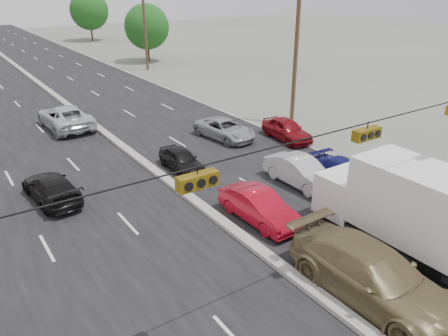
{
  "coord_description": "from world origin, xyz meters",
  "views": [
    {
      "loc": [
        -9.17,
        -7.99,
        9.77
      ],
      "look_at": [
        0.65,
        6.5,
        2.2
      ],
      "focal_mm": 35.0,
      "sensor_mm": 36.0,
      "label": 1
    }
  ],
  "objects_px": {
    "tree_right_far": "(89,11)",
    "oncoming_far": "(65,117)",
    "queue_car_b": "(301,172)",
    "queue_car_c": "(225,129)",
    "utility_pole_right_b": "(296,52)",
    "red_sedan": "(259,207)",
    "tan_sedan": "(373,275)",
    "oncoming_near": "(51,188)",
    "queue_car_d": "(347,174)",
    "box_truck": "(404,206)",
    "queue_car_e": "(287,130)",
    "tree_right_mid": "(147,27)",
    "queue_car_a": "(181,160)",
    "utility_pole_right_c": "(145,24)"
  },
  "relations": [
    {
      "from": "utility_pole_right_b",
      "to": "oncoming_near",
      "type": "distance_m",
      "value": 18.77
    },
    {
      "from": "oncoming_near",
      "to": "oncoming_far",
      "type": "height_order",
      "value": "oncoming_far"
    },
    {
      "from": "tan_sedan",
      "to": "queue_car_b",
      "type": "distance_m",
      "value": 8.76
    },
    {
      "from": "utility_pole_right_b",
      "to": "box_truck",
      "type": "bearing_deg",
      "value": -117.63
    },
    {
      "from": "tan_sedan",
      "to": "red_sedan",
      "type": "relative_size",
      "value": 1.48
    },
    {
      "from": "tree_right_mid",
      "to": "tree_right_far",
      "type": "xyz_separation_m",
      "value": [
        1.0,
        25.0,
        0.62
      ]
    },
    {
      "from": "box_truck",
      "to": "queue_car_c",
      "type": "height_order",
      "value": "box_truck"
    },
    {
      "from": "tree_right_mid",
      "to": "queue_car_a",
      "type": "distance_m",
      "value": 36.07
    },
    {
      "from": "queue_car_a",
      "to": "queue_car_d",
      "type": "distance_m",
      "value": 8.88
    },
    {
      "from": "queue_car_c",
      "to": "queue_car_d",
      "type": "bearing_deg",
      "value": -91.24
    },
    {
      "from": "oncoming_near",
      "to": "red_sedan",
      "type": "bearing_deg",
      "value": 129.48
    },
    {
      "from": "queue_car_e",
      "to": "oncoming_near",
      "type": "height_order",
      "value": "queue_car_e"
    },
    {
      "from": "tree_right_mid",
      "to": "queue_car_e",
      "type": "distance_m",
      "value": 33.31
    },
    {
      "from": "utility_pole_right_b",
      "to": "box_truck",
      "type": "xyz_separation_m",
      "value": [
        -7.66,
        -14.63,
        -3.3
      ]
    },
    {
      "from": "tan_sedan",
      "to": "queue_car_d",
      "type": "bearing_deg",
      "value": 45.62
    },
    {
      "from": "red_sedan",
      "to": "queue_car_e",
      "type": "xyz_separation_m",
      "value": [
        8.12,
        7.33,
        0.02
      ]
    },
    {
      "from": "utility_pole_right_c",
      "to": "queue_car_d",
      "type": "bearing_deg",
      "value": -98.25
    },
    {
      "from": "red_sedan",
      "to": "oncoming_near",
      "type": "xyz_separation_m",
      "value": [
        -6.97,
        7.09,
        -0.04
      ]
    },
    {
      "from": "queue_car_b",
      "to": "queue_car_c",
      "type": "relative_size",
      "value": 0.95
    },
    {
      "from": "queue_car_d",
      "to": "red_sedan",
      "type": "bearing_deg",
      "value": -173.35
    },
    {
      "from": "queue_car_c",
      "to": "oncoming_near",
      "type": "xyz_separation_m",
      "value": [
        -11.86,
        -2.73,
        0.01
      ]
    },
    {
      "from": "queue_car_e",
      "to": "queue_car_b",
      "type": "bearing_deg",
      "value": -119.49
    },
    {
      "from": "queue_car_c",
      "to": "tree_right_far",
      "type": "bearing_deg",
      "value": 72.2
    },
    {
      "from": "oncoming_near",
      "to": "queue_car_d",
      "type": "bearing_deg",
      "value": 147.37
    },
    {
      "from": "tree_right_far",
      "to": "oncoming_far",
      "type": "distance_m",
      "value": 50.41
    },
    {
      "from": "queue_car_c",
      "to": "oncoming_near",
      "type": "bearing_deg",
      "value": -174.92
    },
    {
      "from": "tan_sedan",
      "to": "queue_car_a",
      "type": "relative_size",
      "value": 1.72
    },
    {
      "from": "queue_car_d",
      "to": "queue_car_e",
      "type": "height_order",
      "value": "queue_car_e"
    },
    {
      "from": "box_truck",
      "to": "tan_sedan",
      "type": "distance_m",
      "value": 3.83
    },
    {
      "from": "oncoming_near",
      "to": "queue_car_e",
      "type": "bearing_deg",
      "value": 175.88
    },
    {
      "from": "queue_car_b",
      "to": "queue_car_c",
      "type": "bearing_deg",
      "value": 83.45
    },
    {
      "from": "utility_pole_right_c",
      "to": "box_truck",
      "type": "distance_m",
      "value": 40.5
    },
    {
      "from": "tree_right_far",
      "to": "queue_car_e",
      "type": "bearing_deg",
      "value": -96.33
    },
    {
      "from": "tree_right_far",
      "to": "oncoming_near",
      "type": "relative_size",
      "value": 1.84
    },
    {
      "from": "utility_pole_right_c",
      "to": "queue_car_a",
      "type": "distance_m",
      "value": 30.64
    },
    {
      "from": "utility_pole_right_b",
      "to": "red_sedan",
      "type": "bearing_deg",
      "value": -137.78
    },
    {
      "from": "utility_pole_right_b",
      "to": "queue_car_c",
      "type": "xyz_separation_m",
      "value": [
        -6.14,
        -0.18,
        -4.47
      ]
    },
    {
      "from": "tree_right_mid",
      "to": "box_truck",
      "type": "xyz_separation_m",
      "value": [
        -10.16,
        -44.63,
        -2.53
      ]
    },
    {
      "from": "box_truck",
      "to": "queue_car_e",
      "type": "height_order",
      "value": "box_truck"
    },
    {
      "from": "box_truck",
      "to": "queue_car_a",
      "type": "height_order",
      "value": "box_truck"
    },
    {
      "from": "red_sedan",
      "to": "queue_car_d",
      "type": "xyz_separation_m",
      "value": [
        5.99,
        0.32,
        -0.06
      ]
    },
    {
      "from": "box_truck",
      "to": "queue_car_d",
      "type": "distance_m",
      "value": 5.72
    },
    {
      "from": "utility_pole_right_b",
      "to": "tan_sedan",
      "type": "height_order",
      "value": "utility_pole_right_b"
    },
    {
      "from": "tree_right_far",
      "to": "queue_car_b",
      "type": "relative_size",
      "value": 1.87
    },
    {
      "from": "tan_sedan",
      "to": "oncoming_far",
      "type": "bearing_deg",
      "value": 96.76
    },
    {
      "from": "red_sedan",
      "to": "queue_car_e",
      "type": "bearing_deg",
      "value": 40.3
    },
    {
      "from": "box_truck",
      "to": "queue_car_e",
      "type": "distance_m",
      "value": 12.92
    },
    {
      "from": "box_truck",
      "to": "queue_car_a",
      "type": "distance_m",
      "value": 12.0
    },
    {
      "from": "queue_car_d",
      "to": "tree_right_mid",
      "type": "bearing_deg",
      "value": 82.88
    },
    {
      "from": "red_sedan",
      "to": "queue_car_b",
      "type": "relative_size",
      "value": 0.96
    }
  ]
}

